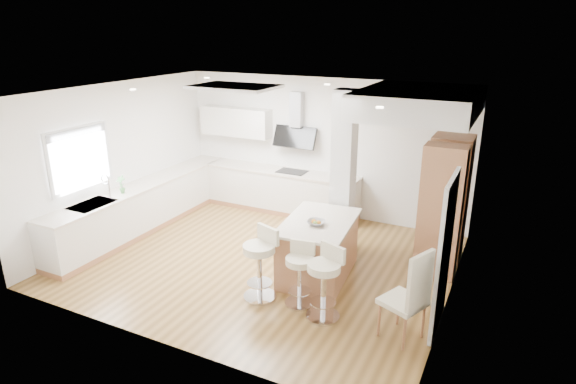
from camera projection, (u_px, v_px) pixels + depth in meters
The scene contains 18 objects.
ground at pixel (262, 260), 8.10m from camera, with size 6.00×6.00×0.00m, color olive.
ceiling at pixel (262, 260), 8.10m from camera, with size 6.00×5.00×0.02m, color white.
wall_back at pixel (321, 148), 9.76m from camera, with size 6.00×0.04×2.80m, color white.
wall_left at pixel (119, 159), 8.90m from camera, with size 0.04×5.00×2.80m, color white.
wall_right at pixel (457, 212), 6.39m from camera, with size 0.04×5.00×2.80m, color white.
skylight at pixel (235, 87), 8.03m from camera, with size 4.10×2.10×0.06m.
window_left at pixel (79, 155), 8.02m from camera, with size 0.06×1.28×1.07m.
doorway_right at pixel (444, 257), 6.02m from camera, with size 0.05×1.00×2.10m.
counter_left at pixel (145, 205), 9.27m from camera, with size 0.63×4.50×1.35m.
counter_back at pixel (275, 178), 10.14m from camera, with size 3.62×0.63×2.50m.
pillar at pixel (343, 174), 8.01m from camera, with size 0.35×0.35×2.80m.
soffit at pixel (419, 102), 7.56m from camera, with size 1.78×2.20×0.40m.
oven_column at pixel (444, 204), 7.68m from camera, with size 0.63×1.21×2.10m.
peninsula at pixel (318, 248), 7.48m from camera, with size 1.15×1.61×0.99m.
bar_stool_a at pixel (260, 260), 6.82m from camera, with size 0.61×0.61×1.07m.
bar_stool_b at pixel (300, 271), 6.68m from camera, with size 0.47×0.47×0.92m.
bar_stool_c at pixel (325, 279), 6.35m from camera, with size 0.59×0.59×1.03m.
dining_chair at pixel (411, 294), 5.82m from camera, with size 0.64×0.64×1.24m.
Camera 1 is at (3.61, -6.33, 3.74)m, focal length 30.00 mm.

